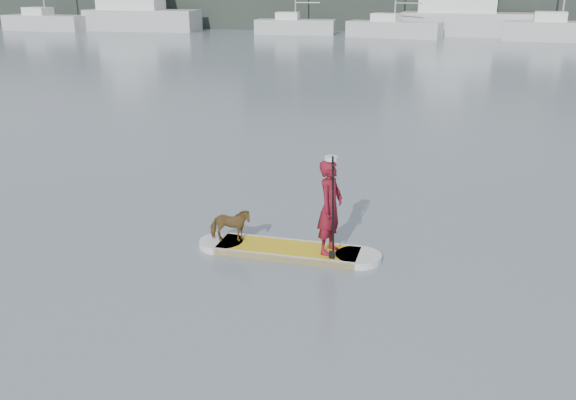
% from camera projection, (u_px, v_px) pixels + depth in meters
% --- Properties ---
extents(ground, '(140.00, 140.00, 0.00)m').
position_uv_depth(ground, '(310.00, 227.00, 12.56)').
color(ground, slate).
rests_on(ground, ground).
extents(paddleboard, '(3.30, 0.88, 0.12)m').
position_uv_depth(paddleboard, '(288.00, 250.00, 11.31)').
color(paddleboard, gold).
rests_on(paddleboard, ground).
extents(paddler, '(0.52, 0.67, 1.64)m').
position_uv_depth(paddler, '(330.00, 207.00, 10.84)').
color(paddler, maroon).
rests_on(paddler, paddleboard).
extents(white_cap, '(0.22, 0.22, 0.07)m').
position_uv_depth(white_cap, '(331.00, 158.00, 10.57)').
color(white_cap, silver).
rests_on(white_cap, paddler).
extents(dog, '(0.79, 0.49, 0.62)m').
position_uv_depth(dog, '(230.00, 225.00, 11.44)').
color(dog, brown).
rests_on(dog, paddleboard).
extents(paddle, '(0.10, 0.30, 2.00)m').
position_uv_depth(paddle, '(333.00, 221.00, 10.61)').
color(paddle, black).
rests_on(paddle, ground).
extents(sailboat_a, '(8.51, 3.53, 12.00)m').
position_uv_depth(sailboat_a, '(46.00, 21.00, 60.86)').
color(sailboat_a, silver).
rests_on(sailboat_a, ground).
extents(sailboat_c, '(7.11, 2.71, 10.04)m').
position_uv_depth(sailboat_c, '(295.00, 26.00, 56.70)').
color(sailboat_c, silver).
rests_on(sailboat_c, ground).
extents(sailboat_d, '(8.09, 3.94, 11.44)m').
position_uv_depth(sailboat_d, '(393.00, 27.00, 53.50)').
color(sailboat_d, silver).
rests_on(sailboat_d, ground).
extents(sailboat_e, '(8.76, 3.74, 12.32)m').
position_uv_depth(sailboat_e, '(560.00, 30.00, 50.12)').
color(sailboat_e, silver).
rests_on(sailboat_e, ground).
extents(motor_yacht_a, '(11.95, 4.56, 7.01)m').
position_uv_depth(motor_yacht_a, '(465.00, 12.00, 54.90)').
color(motor_yacht_a, silver).
rests_on(motor_yacht_a, ground).
extents(motor_yacht_b, '(10.67, 3.79, 7.00)m').
position_uv_depth(motor_yacht_b, '(137.00, 9.00, 60.38)').
color(motor_yacht_b, silver).
rests_on(motor_yacht_b, ground).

